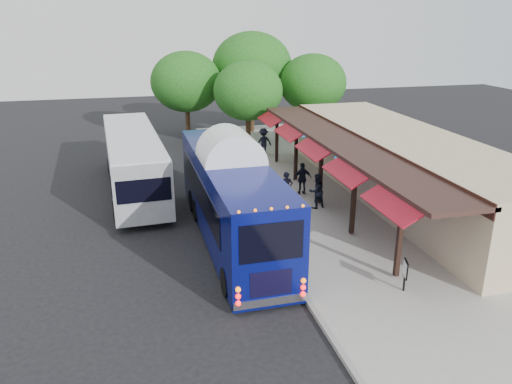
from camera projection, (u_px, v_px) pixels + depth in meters
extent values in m
plane|color=black|center=(270.00, 246.00, 21.58)|extent=(90.00, 90.00, 0.00)
cube|color=#9E9B93|center=(341.00, 203.00, 26.35)|extent=(10.00, 40.00, 0.15)
cube|color=gray|center=(250.00, 211.00, 25.22)|extent=(0.20, 40.00, 0.16)
cube|color=tan|center=(404.00, 167.00, 26.58)|extent=(5.00, 20.00, 3.60)
cube|color=black|center=(362.00, 142.00, 25.50)|extent=(0.06, 20.00, 0.60)
cube|color=#331E19|center=(343.00, 142.00, 25.22)|extent=(2.60, 20.00, 0.18)
cube|color=black|center=(400.00, 237.00, 18.18)|extent=(0.18, 0.18, 3.16)
cube|color=maroon|center=(392.00, 203.00, 17.63)|extent=(1.00, 3.20, 0.57)
cube|color=black|center=(354.00, 200.00, 21.84)|extent=(0.18, 0.18, 3.16)
cube|color=maroon|center=(346.00, 171.00, 21.29)|extent=(1.00, 3.20, 0.57)
cube|color=black|center=(321.00, 173.00, 25.50)|extent=(0.18, 0.18, 3.16)
cube|color=maroon|center=(314.00, 148.00, 24.95)|extent=(1.00, 3.20, 0.57)
cube|color=black|center=(296.00, 154.00, 29.16)|extent=(0.18, 0.18, 3.16)
cube|color=maroon|center=(289.00, 131.00, 28.61)|extent=(1.00, 3.20, 0.57)
cube|color=black|center=(277.00, 138.00, 32.82)|extent=(0.18, 0.18, 3.16)
cube|color=maroon|center=(271.00, 118.00, 32.27)|extent=(1.00, 3.20, 0.57)
sphere|color=#185587|center=(386.00, 190.00, 19.75)|extent=(0.26, 0.26, 0.26)
sphere|color=#185587|center=(337.00, 158.00, 24.32)|extent=(0.26, 0.26, 0.26)
sphere|color=#185587|center=(303.00, 135.00, 28.89)|extent=(0.26, 0.26, 0.26)
cube|color=#080E60|center=(231.00, 195.00, 21.64)|extent=(2.79, 12.31, 3.22)
cube|color=#080E60|center=(232.00, 232.00, 22.23)|extent=(2.74, 12.19, 0.36)
ellipsoid|color=white|center=(231.00, 160.00, 21.11)|extent=(2.79, 12.06, 0.57)
cube|color=black|center=(269.00, 243.00, 15.84)|extent=(2.14, 0.06, 1.33)
cube|color=silver|center=(268.00, 301.00, 16.63)|extent=(2.56, 0.22, 0.29)
sphere|color=#FF0C0C|center=(235.00, 300.00, 16.20)|extent=(0.18, 0.18, 0.18)
sphere|color=#FF0C0C|center=(301.00, 291.00, 16.71)|extent=(0.18, 0.18, 0.18)
cylinder|color=black|center=(225.00, 282.00, 17.62)|extent=(0.32, 1.07, 1.06)
cylinder|color=black|center=(289.00, 274.00, 18.16)|extent=(0.32, 1.07, 1.06)
cylinder|color=black|center=(194.00, 200.00, 25.47)|extent=(0.32, 1.07, 1.06)
cylinder|color=black|center=(239.00, 196.00, 26.01)|extent=(0.32, 1.07, 1.06)
cube|color=gray|center=(133.00, 160.00, 27.89)|extent=(3.43, 12.55, 2.86)
cube|color=black|center=(108.00, 157.00, 27.50)|extent=(0.66, 10.53, 1.08)
cube|color=black|center=(158.00, 154.00, 28.12)|extent=(0.66, 10.53, 1.08)
cube|color=silver|center=(131.00, 134.00, 27.40)|extent=(3.36, 12.30, 0.11)
cylinder|color=black|center=(111.00, 211.00, 24.06)|extent=(0.36, 1.05, 1.04)
cylinder|color=black|center=(163.00, 207.00, 24.63)|extent=(0.36, 1.05, 1.04)
cylinder|color=black|center=(114.00, 165.00, 31.44)|extent=(0.36, 1.05, 1.04)
cylinder|color=black|center=(154.00, 163.00, 32.01)|extent=(0.36, 1.05, 1.04)
imported|color=black|center=(287.00, 189.00, 25.63)|extent=(0.71, 0.54, 1.75)
imported|color=black|center=(317.00, 191.00, 25.19)|extent=(1.00, 0.85, 1.81)
imported|color=black|center=(302.00, 179.00, 27.19)|extent=(1.04, 0.45, 1.77)
imported|color=black|center=(263.00, 142.00, 34.79)|extent=(1.34, 0.91, 1.92)
cube|color=black|center=(405.00, 276.00, 17.61)|extent=(0.08, 0.08, 1.18)
cube|color=black|center=(406.00, 269.00, 17.52)|extent=(0.20, 0.53, 0.64)
cube|color=white|center=(405.00, 269.00, 17.52)|extent=(0.14, 0.43, 0.54)
cylinder|color=#382314|center=(248.00, 130.00, 36.93)|extent=(0.36, 0.36, 2.92)
ellipsoid|color=#1B4711|center=(248.00, 91.00, 35.98)|extent=(5.04, 5.04, 4.28)
cylinder|color=#382314|center=(252.00, 111.00, 41.75)|extent=(0.36, 0.36, 3.76)
ellipsoid|color=#1B4711|center=(252.00, 66.00, 40.53)|extent=(6.49, 6.49, 5.52)
cylinder|color=#382314|center=(311.00, 120.00, 39.89)|extent=(0.36, 0.36, 3.04)
ellipsoid|color=#1B4711|center=(313.00, 83.00, 38.90)|extent=(5.25, 5.25, 4.46)
cylinder|color=#382314|center=(188.00, 121.00, 39.29)|extent=(0.36, 0.36, 3.15)
ellipsoid|color=#1B4711|center=(186.00, 82.00, 38.26)|extent=(5.43, 5.43, 4.62)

